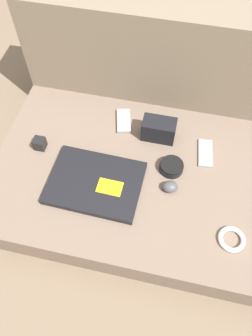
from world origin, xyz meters
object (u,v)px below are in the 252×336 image
at_px(computer_mouse, 170,187).
at_px(charger_brick, 40,144).
at_px(phone_silver, 205,153).
at_px(speaker_puck, 171,167).
at_px(camera_pouch, 159,129).
at_px(laptop, 95,183).
at_px(phone_black, 124,121).

relative_size(computer_mouse, charger_brick, 1.36).
relative_size(phone_silver, charger_brick, 2.80).
bearing_deg(speaker_puck, phone_silver, 39.64).
relative_size(speaker_puck, camera_pouch, 0.69).
bearing_deg(laptop, phone_black, 85.26).
bearing_deg(phone_silver, charger_brick, -175.88).
bearing_deg(computer_mouse, camera_pouch, 96.12).
relative_size(laptop, camera_pouch, 2.59).
bearing_deg(phone_silver, computer_mouse, -126.69).
bearing_deg(computer_mouse, charger_brick, 158.18).
bearing_deg(computer_mouse, phone_black, 116.88).
distance_m(laptop, phone_silver, 0.44).
xyz_separation_m(speaker_puck, charger_brick, (-0.52, -0.01, 0.01)).
bearing_deg(phone_black, camera_pouch, -30.39).
bearing_deg(phone_black, phone_silver, -28.54).
bearing_deg(camera_pouch, phone_silver, -12.89).
xyz_separation_m(laptop, charger_brick, (-0.26, 0.12, 0.01)).
bearing_deg(phone_black, charger_brick, -159.93).
bearing_deg(speaker_puck, computer_mouse, -85.20).
relative_size(computer_mouse, phone_silver, 0.49).
xyz_separation_m(laptop, speaker_puck, (0.26, 0.13, 0.00)).
xyz_separation_m(speaker_puck, phone_silver, (0.12, 0.10, -0.01)).
height_order(speaker_puck, charger_brick, charger_brick).
distance_m(phone_black, camera_pouch, 0.16).
bearing_deg(laptop, charger_brick, 157.06).
bearing_deg(charger_brick, laptop, -24.43).
bearing_deg(laptop, computer_mouse, 9.77).
relative_size(speaker_puck, phone_silver, 0.68).
relative_size(laptop, computer_mouse, 5.24).
xyz_separation_m(phone_silver, phone_black, (-0.35, 0.09, 0.00)).
bearing_deg(laptop, camera_pouch, 57.01).
bearing_deg(phone_black, computer_mouse, -63.89).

